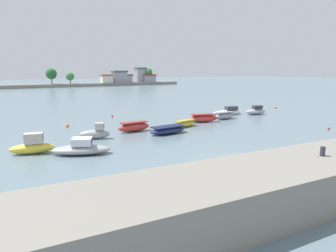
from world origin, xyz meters
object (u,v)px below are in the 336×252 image
(moored_boat_2, at_px, (95,133))
(mooring_buoy_1, at_px, (329,128))
(moored_boat_4, at_px, (168,130))
(moored_boat_8, at_px, (228,112))
(moored_boat_9, at_px, (256,111))
(moored_boat_0, at_px, (33,146))
(moored_boat_5, at_px, (185,124))
(moored_boat_6, at_px, (203,118))
(moored_boat_7, at_px, (225,116))
(moored_boat_1, at_px, (81,148))
(moored_boat_3, at_px, (134,127))
(mooring_buoy_0, at_px, (112,116))
(mooring_bollard, at_px, (323,151))
(mooring_buoy_2, at_px, (275,107))
(mooring_buoy_4, at_px, (67,125))

(moored_boat_2, relative_size, mooring_buoy_1, 11.65)
(moored_boat_4, xyz_separation_m, moored_boat_8, (15.50, 8.47, 0.05))
(mooring_buoy_1, bearing_deg, moored_boat_8, 102.85)
(moored_boat_2, relative_size, moored_boat_9, 0.91)
(moored_boat_0, distance_m, moored_boat_5, 19.18)
(moored_boat_6, relative_size, moored_boat_7, 1.20)
(moored_boat_0, xyz_separation_m, moored_boat_1, (3.86, -2.25, -0.15))
(moored_boat_4, height_order, moored_boat_6, moored_boat_6)
(moored_boat_2, height_order, moored_boat_3, moored_boat_2)
(moored_boat_4, distance_m, mooring_buoy_0, 14.89)
(moored_boat_2, xyz_separation_m, moored_boat_3, (5.14, 1.71, -0.05))
(moored_boat_2, relative_size, moored_boat_4, 0.70)
(moored_boat_1, height_order, moored_boat_8, moored_boat_1)
(moored_boat_3, xyz_separation_m, moored_boat_7, (15.40, 2.23, -0.05))
(mooring_bollard, distance_m, moored_boat_5, 22.90)
(moored_boat_3, distance_m, mooring_buoy_1, 24.33)
(moored_boat_3, distance_m, mooring_buoy_2, 32.37)
(moored_boat_3, height_order, mooring_buoy_2, moored_boat_3)
(mooring_buoy_4, bearing_deg, mooring_buoy_0, 34.17)
(moored_boat_8, relative_size, mooring_buoy_4, 12.61)
(mooring_bollard, relative_size, mooring_buoy_4, 1.34)
(moored_boat_2, bearing_deg, moored_boat_8, 34.79)
(moored_boat_4, height_order, moored_boat_9, moored_boat_9)
(moored_boat_0, xyz_separation_m, moored_boat_8, (30.18, 10.39, -0.20))
(mooring_buoy_0, bearing_deg, moored_boat_7, -33.15)
(moored_boat_6, distance_m, mooring_buoy_4, 18.56)
(moored_boat_7, bearing_deg, mooring_buoy_2, 12.57)
(moored_boat_0, height_order, mooring_buoy_0, moored_boat_0)
(moored_boat_7, bearing_deg, moored_boat_2, -174.85)
(moored_boat_1, distance_m, moored_boat_2, 6.05)
(moored_boat_7, bearing_deg, moored_boat_4, -162.74)
(moored_boat_1, bearing_deg, moored_boat_5, 45.05)
(moored_boat_4, relative_size, moored_boat_5, 1.32)
(mooring_buoy_2, bearing_deg, moored_boat_7, -161.72)
(moored_boat_1, relative_size, moored_boat_4, 1.10)
(moored_boat_0, xyz_separation_m, mooring_buoy_2, (43.08, 12.46, -0.47))
(moored_boat_9, bearing_deg, mooring_bollard, -119.65)
(moored_boat_3, bearing_deg, moored_boat_5, -7.59)
(moored_boat_3, height_order, moored_boat_7, moored_boat_3)
(moored_boat_0, relative_size, mooring_buoy_0, 12.73)
(moored_boat_4, bearing_deg, moored_boat_7, 14.90)
(mooring_buoy_1, bearing_deg, moored_boat_6, 133.35)
(mooring_buoy_0, bearing_deg, moored_boat_1, -114.47)
(moored_boat_2, relative_size, moored_boat_8, 0.65)
(moored_boat_4, distance_m, moored_boat_6, 9.23)
(moored_boat_7, bearing_deg, mooring_buoy_4, 163.27)
(moored_boat_6, bearing_deg, moored_boat_2, -153.71)
(moored_boat_7, xyz_separation_m, mooring_buoy_1, (6.73, -12.35, -0.36))
(mooring_buoy_0, bearing_deg, mooring_bollard, -85.84)
(moored_boat_6, bearing_deg, moored_boat_8, 42.48)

